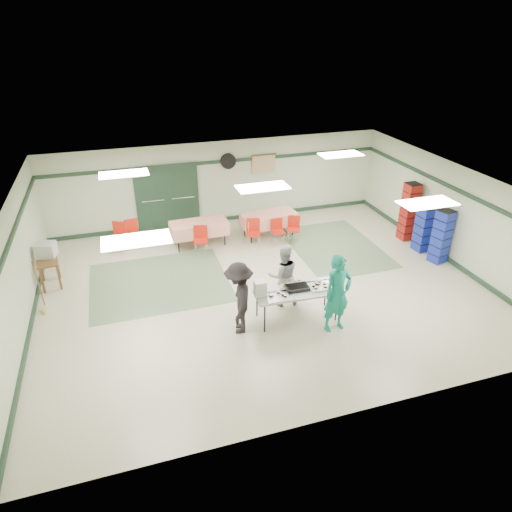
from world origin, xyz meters
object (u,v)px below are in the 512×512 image
object	(u,v)px
dining_table_a	(269,219)
chair_loose_a	(132,231)
serving_table	(297,291)
crate_stack_red	(409,212)
chair_loose_b	(119,234)
crate_stack_blue_b	(424,229)
dining_table_b	(199,228)
crate_stack_blue_a	(441,237)
volunteer_teal	(337,294)
volunteer_dark	(239,298)
broom	(39,285)
volunteer_grey	(283,275)
chair_d	(201,237)
chair_c	(294,226)
printer_table	(48,264)
chair_b	(253,230)
office_printer	(46,250)
chair_a	(277,229)

from	to	relation	value
dining_table_a	chair_loose_a	bearing A→B (deg)	167.36
serving_table	crate_stack_red	distance (m)	5.65
crate_stack_red	dining_table_a	bearing A→B (deg)	159.53
chair_loose_b	crate_stack_blue_b	bearing A→B (deg)	11.72
dining_table_b	crate_stack_blue_a	distance (m)	6.91
volunteer_teal	volunteer_dark	world-z (taller)	volunteer_teal
broom	serving_table	bearing A→B (deg)	-28.88
serving_table	chair_loose_a	xyz separation A→B (m)	(-3.28, 4.90, -0.20)
volunteer_grey	chair_d	size ratio (longest dim) A/B	1.79
chair_c	printer_table	world-z (taller)	chair_c
dining_table_a	chair_loose_a	size ratio (longest dim) A/B	2.05
chair_b	chair_loose_b	xyz separation A→B (m)	(-3.83, 0.85, 0.03)
crate_stack_blue_a	volunteer_grey	bearing A→B (deg)	-172.22
volunteer_dark	serving_table	bearing A→B (deg)	107.68
crate_stack_red	broom	world-z (taller)	crate_stack_red
printer_table	volunteer_teal	bearing A→B (deg)	-38.84
volunteer_dark	office_printer	distance (m)	5.39
dining_table_a	crate_stack_blue_b	size ratio (longest dim) A/B	1.30
dining_table_a	dining_table_b	xyz separation A→B (m)	(-2.20, 0.00, 0.00)
volunteer_grey	office_printer	xyz separation A→B (m)	(-5.38, 2.77, 0.16)
chair_a	chair_d	xyz separation A→B (m)	(-2.35, 0.01, 0.05)
volunteer_teal	broom	distance (m)	6.76
dining_table_a	broom	xyz separation A→B (m)	(-6.39, -2.37, 0.13)
volunteer_teal	crate_stack_blue_b	world-z (taller)	volunteer_teal
printer_table	chair_c	bearing A→B (deg)	-1.77
serving_table	dining_table_a	distance (m)	4.50
dining_table_b	crate_stack_blue_a	bearing A→B (deg)	-28.74
volunteer_teal	crate_stack_blue_a	world-z (taller)	volunteer_teal
volunteer_dark	chair_b	size ratio (longest dim) A/B	1.91
serving_table	crate_stack_red	bearing A→B (deg)	33.43
broom	chair_c	bearing A→B (deg)	5.73
chair_loose_a	chair_d	bearing A→B (deg)	-35.51
volunteer_teal	chair_b	size ratio (longest dim) A/B	2.07
printer_table	chair_loose_b	bearing A→B (deg)	32.35
chair_d	chair_loose_b	bearing A→B (deg)	172.53
chair_d	serving_table	bearing A→B (deg)	-56.48
chair_a	crate_stack_red	distance (m)	4.04
volunteer_grey	chair_b	size ratio (longest dim) A/B	1.76
chair_a	chair_loose_b	distance (m)	4.67
printer_table	broom	xyz separation A→B (m)	(-0.08, -1.20, 0.08)
chair_loose_a	broom	world-z (taller)	broom
volunteer_dark	dining_table_a	distance (m)	4.98
broom	chair_b	bearing A→B (deg)	8.91
chair_b	crate_stack_red	world-z (taller)	crate_stack_red
dining_table_a	dining_table_b	world-z (taller)	same
office_printer	dining_table_a	bearing A→B (deg)	21.13
chair_a	chair_c	xyz separation A→B (m)	(0.53, -0.00, 0.01)
dining_table_b	chair_loose_b	size ratio (longest dim) A/B	1.88
chair_a	chair_c	bearing A→B (deg)	-0.40
chair_b	office_printer	distance (m)	5.65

